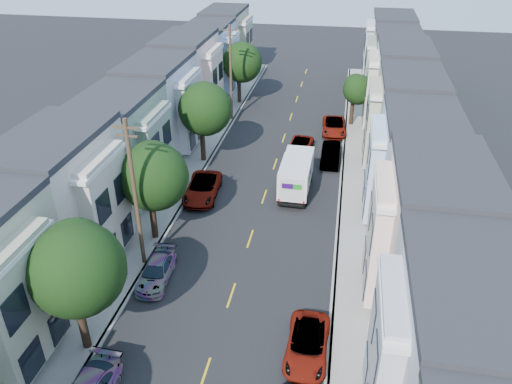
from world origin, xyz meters
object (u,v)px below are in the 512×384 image
(tree_far_r, at_px, (357,90))
(parked_right_d, at_px, (334,127))
(parked_left_d, at_px, (202,188))
(tree_e, at_px, (241,63))
(utility_pole_far, at_px, (231,74))
(tree_c, at_px, (153,177))
(tree_d, at_px, (204,109))
(parked_right_c, at_px, (331,155))
(parked_right_b, at_px, (307,345))
(lead_sedan, at_px, (299,147))
(tree_b, at_px, (76,270))
(utility_pole_near, at_px, (135,196))
(fedex_truck, at_px, (296,174))
(parked_left_c, at_px, (157,272))

(tree_far_r, xyz_separation_m, parked_right_d, (-1.99, -2.51, -3.20))
(parked_left_d, bearing_deg, tree_e, 89.41)
(tree_e, relative_size, utility_pole_far, 0.72)
(tree_c, height_order, parked_left_d, tree_c)
(tree_c, distance_m, utility_pole_far, 23.11)
(tree_far_r, bearing_deg, tree_e, 160.76)
(tree_d, bearing_deg, parked_right_c, 9.22)
(parked_right_b, height_order, parked_right_d, parked_right_d)
(tree_c, relative_size, tree_e, 1.01)
(lead_sedan, bearing_deg, tree_d, -151.23)
(tree_b, distance_m, tree_far_r, 36.61)
(utility_pole_near, distance_m, parked_right_b, 13.35)
(fedex_truck, height_order, parked_left_d, fedex_truck)
(tree_e, distance_m, fedex_truck, 22.03)
(utility_pole_far, height_order, fedex_truck, utility_pole_far)
(utility_pole_far, distance_m, lead_sedan, 11.78)
(tree_c, bearing_deg, utility_pole_near, -89.96)
(utility_pole_near, distance_m, parked_right_d, 27.08)
(tree_d, bearing_deg, utility_pole_near, -89.99)
(utility_pole_near, xyz_separation_m, parked_left_c, (1.40, -1.39, -4.52))
(tree_e, bearing_deg, parked_right_b, -73.19)
(tree_b, height_order, parked_right_d, tree_b)
(fedex_truck, distance_m, parked_right_b, 17.30)
(tree_b, height_order, utility_pole_near, utility_pole_near)
(parked_right_c, bearing_deg, lead_sedan, 153.03)
(tree_b, distance_m, utility_pole_far, 33.36)
(utility_pole_far, xyz_separation_m, parked_right_b, (11.20, -31.70, -4.50))
(tree_c, height_order, tree_d, tree_d)
(tree_d, relative_size, parked_right_c, 1.60)
(parked_right_d, bearing_deg, tree_d, -145.27)
(fedex_truck, bearing_deg, lead_sedan, 94.25)
(utility_pole_far, bearing_deg, tree_d, -90.01)
(tree_d, height_order, fedex_truck, tree_d)
(tree_b, height_order, parked_left_c, tree_b)
(tree_e, bearing_deg, tree_far_r, -19.24)
(fedex_truck, distance_m, parked_left_c, 14.74)
(tree_c, bearing_deg, tree_far_r, 61.07)
(utility_pole_near, xyz_separation_m, parked_right_d, (11.20, 24.25, -4.45))
(parked_right_b, xyz_separation_m, parked_right_d, (0.00, 29.96, 0.05))
(tree_far_r, xyz_separation_m, parked_left_d, (-11.79, -17.60, -3.15))
(tree_far_r, xyz_separation_m, lead_sedan, (-4.99, -7.92, -3.27))
(tree_b, bearing_deg, utility_pole_near, 89.98)
(lead_sedan, height_order, parked_right_b, parked_right_b)
(parked_left_d, bearing_deg, parked_right_c, 35.55)
(fedex_truck, distance_m, parked_right_d, 13.14)
(tree_c, height_order, parked_left_c, tree_c)
(utility_pole_far, xyz_separation_m, lead_sedan, (8.20, -7.15, -4.53))
(parked_left_c, relative_size, parked_left_d, 0.78)
(tree_far_r, relative_size, parked_left_d, 1.02)
(tree_far_r, relative_size, parked_right_c, 1.19)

